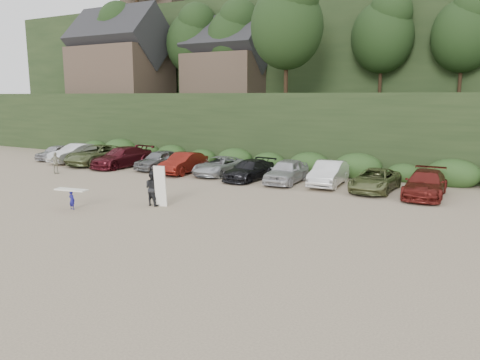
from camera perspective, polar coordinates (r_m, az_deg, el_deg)
The scene contains 6 objects.
ground at distance 23.80m, azimuth -6.57°, elevation -3.90°, with size 120.00×120.00×0.00m, color tan.
hillside_backdrop at distance 56.55m, azimuth 15.72°, elevation 15.39°, with size 90.00×41.50×28.00m.
parked_cars at distance 35.10m, azimuth -5.28°, elevation 1.98°, with size 33.92×6.10×1.65m.
distant_walker at distance 37.79m, azimuth -21.59°, elevation 1.95°, with size 0.95×0.40×1.62m, color #A19F88.
child_surfer at distance 25.56m, azimuth -19.85°, elevation -1.80°, with size 1.84×0.80×1.07m.
adult_surfer at distance 25.27m, azimuth -10.52°, elevation -0.98°, with size 1.37×0.77×2.19m.
Camera 1 is at (13.67, -18.61, 5.79)m, focal length 35.00 mm.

